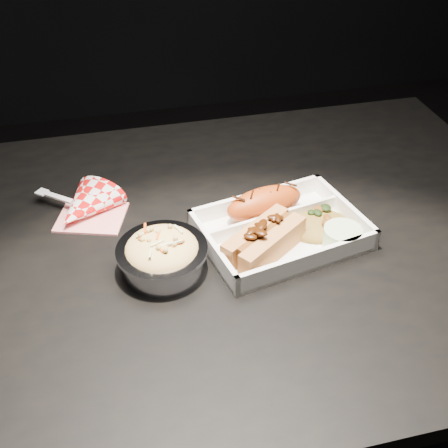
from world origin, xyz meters
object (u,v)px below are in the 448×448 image
Objects in this scene: dining_table at (203,279)px; fried_pastry at (265,203)px; hotdog at (264,239)px; foil_coleslaw_cup at (162,254)px; food_tray at (280,233)px; napkin_fork at (84,207)px.

fried_pastry reaches higher than dining_table.
hotdog is (0.09, -0.06, 0.12)m from dining_table.
foil_coleslaw_cup is (-0.07, -0.06, 0.12)m from dining_table.
food_tray is 1.78× the size of napkin_fork.
hotdog reaches higher than fried_pastry.
food_tray is 0.06m from fried_pastry.
foil_coleslaw_cup is at bearing -17.33° from napkin_fork.
foil_coleslaw_cup is (-0.16, 0.00, -0.00)m from hotdog.
foil_coleslaw_cup is at bearing 177.85° from food_tray.
fried_pastry is 1.00× the size of foil_coleslaw_cup.
napkin_fork is (-0.11, 0.17, -0.02)m from foil_coleslaw_cup.
foil_coleslaw_cup is (-0.19, -0.03, 0.02)m from food_tray.
foil_coleslaw_cup reaches higher than hotdog.
napkin_fork is (-0.18, 0.11, 0.11)m from dining_table.
hotdog reaches higher than dining_table.
food_tray is at bearing -78.38° from fried_pastry.
hotdog is at bearing -37.24° from dining_table.
dining_table is 8.84× the size of fried_pastry.
fried_pastry is at bearing 24.17° from napkin_fork.
food_tray reaches higher than dining_table.
hotdog is at bearing -149.23° from food_tray.
food_tray is at bearing 15.69° from napkin_fork.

